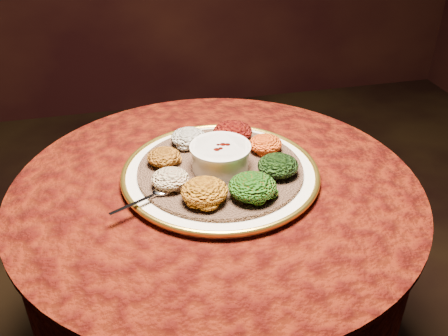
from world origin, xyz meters
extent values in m
cylinder|color=black|center=(0.00, 0.00, 0.34)|extent=(0.12, 0.12, 0.68)
cylinder|color=black|center=(0.00, 0.00, 0.70)|extent=(0.80, 0.80, 0.04)
cylinder|color=#491006|center=(0.00, 0.00, 0.56)|extent=(0.93, 0.93, 0.34)
cylinder|color=#491006|center=(0.00, 0.00, 0.73)|extent=(0.96, 0.96, 0.01)
cylinder|color=white|center=(0.02, 0.03, 0.74)|extent=(0.58, 0.58, 0.02)
torus|color=gold|center=(0.02, 0.03, 0.75)|extent=(0.47, 0.47, 0.01)
cylinder|color=#8B6045|center=(0.02, 0.03, 0.76)|extent=(0.49, 0.49, 0.01)
cylinder|color=silver|center=(0.02, 0.03, 0.79)|extent=(0.13, 0.13, 0.06)
cylinder|color=silver|center=(0.02, 0.03, 0.82)|extent=(0.14, 0.14, 0.01)
cylinder|color=#690F05|center=(0.02, 0.03, 0.81)|extent=(0.11, 0.11, 0.01)
ellipsoid|color=silver|center=(-0.13, -0.05, 0.77)|extent=(0.04, 0.03, 0.01)
cube|color=silver|center=(-0.19, -0.08, 0.77)|extent=(0.11, 0.06, 0.00)
ellipsoid|color=beige|center=(-0.04, 0.15, 0.78)|extent=(0.09, 0.08, 0.04)
ellipsoid|color=black|center=(0.08, 0.15, 0.79)|extent=(0.10, 0.10, 0.05)
ellipsoid|color=#C27C10|center=(0.14, 0.08, 0.78)|extent=(0.08, 0.08, 0.04)
ellipsoid|color=black|center=(0.14, -0.03, 0.78)|extent=(0.09, 0.09, 0.05)
ellipsoid|color=#8D2F09|center=(0.06, -0.10, 0.79)|extent=(0.11, 0.10, 0.05)
ellipsoid|color=#C07310|center=(-0.05, -0.09, 0.79)|extent=(0.10, 0.10, 0.05)
ellipsoid|color=maroon|center=(-0.11, -0.02, 0.78)|extent=(0.08, 0.08, 0.04)
ellipsoid|color=#A45C13|center=(-0.11, 0.07, 0.78)|extent=(0.08, 0.08, 0.04)
camera|label=1|loc=(-0.20, -0.94, 1.39)|focal=40.00mm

